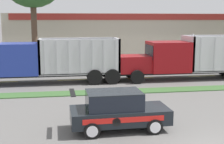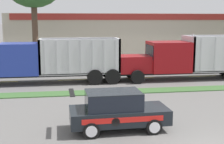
{
  "view_description": "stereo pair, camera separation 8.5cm",
  "coord_description": "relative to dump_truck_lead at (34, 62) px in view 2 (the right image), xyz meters",
  "views": [
    {
      "loc": [
        -5.33,
        -9.62,
        4.7
      ],
      "look_at": [
        -2.37,
        8.84,
        1.54
      ],
      "focal_mm": 50.0,
      "sensor_mm": 36.0,
      "label": 1
    },
    {
      "loc": [
        -5.25,
        -9.63,
        4.7
      ],
      "look_at": [
        -2.37,
        8.84,
        1.54
      ],
      "focal_mm": 50.0,
      "sensor_mm": 36.0,
      "label": 2
    }
  ],
  "objects": [
    {
      "name": "centre_line_4",
      "position": [
        8.26,
        0.98,
        -1.59
      ],
      "size": [
        2.4,
        0.14,
        0.01
      ],
      "primitive_type": "cube",
      "color": "yellow",
      "rests_on": "ground_plane"
    },
    {
      "name": "dump_truck_trail",
      "position": [
        11.49,
        -0.05,
        -0.02
      ],
      "size": [
        12.42,
        2.84,
        3.63
      ],
      "color": "black",
      "rests_on": "ground_plane"
    },
    {
      "name": "store_building_backdrop",
      "position": [
        13.14,
        23.72,
        1.15
      ],
      "size": [
        36.94,
        12.1,
        5.49
      ],
      "color": "#BCB29E",
      "rests_on": "ground_plane"
    },
    {
      "name": "centre_line_3",
      "position": [
        2.86,
        0.98,
        -1.59
      ],
      "size": [
        2.4,
        0.14,
        0.01
      ],
      "primitive_type": "cube",
      "color": "yellow",
      "rests_on": "ground_plane"
    },
    {
      "name": "grass_verge",
      "position": [
        7.43,
        -3.7,
        -1.56
      ],
      "size": [
        120.0,
        1.36,
        0.06
      ],
      "primitive_type": "cube",
      "color": "#3D6633",
      "rests_on": "ground_plane"
    },
    {
      "name": "dump_truck_lead",
      "position": [
        0.0,
        0.0,
        0.0
      ],
      "size": [
        11.02,
        2.62,
        3.31
      ],
      "color": "black",
      "rests_on": "ground_plane"
    },
    {
      "name": "centre_line_5",
      "position": [
        13.66,
        0.98,
        -1.59
      ],
      "size": [
        2.4,
        0.14,
        0.01
      ],
      "primitive_type": "cube",
      "color": "yellow",
      "rests_on": "ground_plane"
    },
    {
      "name": "rally_car",
      "position": [
        4.37,
        -10.63,
        -0.72
      ],
      "size": [
        4.22,
        1.98,
        1.74
      ],
      "color": "black",
      "rests_on": "ground_plane"
    },
    {
      "name": "centre_line_2",
      "position": [
        -2.54,
        0.98,
        -1.59
      ],
      "size": [
        2.4,
        0.14,
        0.01
      ],
      "primitive_type": "cube",
      "color": "yellow",
      "rests_on": "ground_plane"
    }
  ]
}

